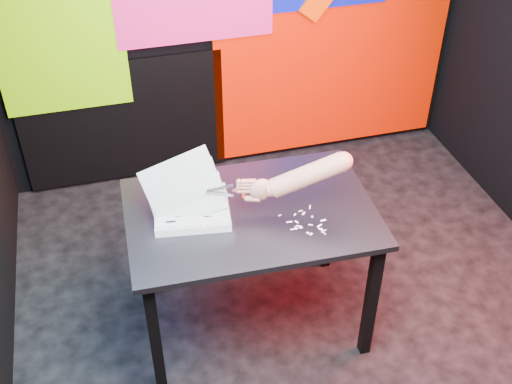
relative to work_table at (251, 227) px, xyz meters
name	(u,v)px	position (x,y,z in m)	size (l,w,h in m)	color
room	(321,90)	(0.29, -0.04, 0.70)	(3.01, 3.01, 2.71)	black
backdrop	(246,34)	(0.35, 1.43, 0.30)	(2.88, 0.05, 2.08)	#C21500
work_table	(251,227)	(0.00, 0.00, 0.00)	(1.16, 0.80, 0.75)	black
printout_stack	(192,211)	(-0.27, 0.03, 0.13)	(0.40, 0.29, 0.33)	silver
scissors	(245,190)	(-0.03, -0.02, 0.24)	(0.21, 0.06, 0.12)	#AFB0B5
hand_forearm	(300,177)	(0.20, -0.08, 0.30)	(0.48, 0.16, 0.24)	#AA5847
paper_clippings	(307,223)	(0.22, -0.15, 0.10)	(0.20, 0.21, 0.00)	white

